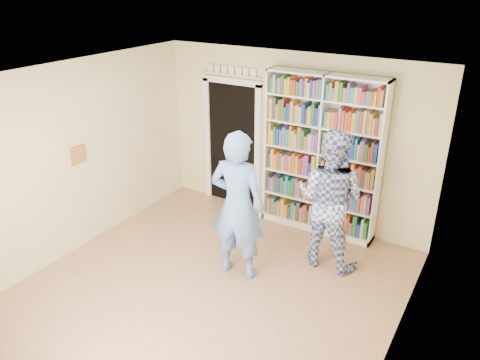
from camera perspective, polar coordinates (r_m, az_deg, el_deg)
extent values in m
plane|color=#9C6E4B|center=(6.11, -4.46, -13.82)|extent=(5.00, 5.00, 0.00)
plane|color=white|center=(4.95, -5.47, 11.79)|extent=(5.00, 5.00, 0.00)
plane|color=beige|center=(7.40, 6.43, 4.97)|extent=(4.50, 0.00, 4.50)
plane|color=beige|center=(6.86, -20.40, 2.04)|extent=(0.00, 5.00, 5.00)
plane|color=beige|center=(4.60, 18.82, -8.65)|extent=(0.00, 5.00, 5.00)
cube|color=white|center=(7.10, 9.93, 2.90)|extent=(1.79, 0.34, 2.46)
cube|color=white|center=(7.10, 9.93, 2.90)|extent=(0.03, 0.34, 2.46)
cube|color=black|center=(7.98, -0.90, 4.25)|extent=(0.90, 0.03, 2.10)
cube|color=white|center=(8.23, -3.93, 4.81)|extent=(0.10, 0.06, 2.20)
cube|color=white|center=(7.73, 2.19, 3.57)|extent=(0.10, 0.06, 2.20)
cube|color=white|center=(7.67, -1.02, 11.98)|extent=(1.10, 0.06, 0.10)
cube|color=white|center=(7.64, -1.06, 12.70)|extent=(1.10, 0.08, 0.02)
cube|color=brown|center=(6.94, -19.11, 2.93)|extent=(0.03, 0.25, 0.25)
imported|color=#6187D7|center=(5.98, -0.28, -3.18)|extent=(0.79, 0.57, 2.01)
imported|color=#32479B|center=(6.34, 10.88, -2.29)|extent=(0.98, 0.78, 1.95)
cube|color=white|center=(6.14, 11.58, -4.08)|extent=(0.19, 0.01, 0.27)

